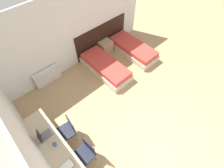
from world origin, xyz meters
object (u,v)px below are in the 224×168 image
at_px(bed_near_window, 105,67).
at_px(chair_near_laptop, 67,130).
at_px(chair_near_notebook, 85,152).
at_px(bed_near_door, 133,49).
at_px(nightstand, 106,47).
at_px(laptop, 43,136).

bearing_deg(bed_near_window, chair_near_laptop, -153.06).
distance_m(bed_near_window, chair_near_notebook, 3.09).
height_order(bed_near_window, bed_near_door, same).
xyz_separation_m(nightstand, chair_near_laptop, (-3.08, -2.00, 0.26)).
xyz_separation_m(bed_near_window, nightstand, (0.72, 0.80, 0.03)).
bearing_deg(chair_near_notebook, laptop, 117.20).
bearing_deg(bed_near_window, chair_near_notebook, -140.03).
xyz_separation_m(bed_near_door, chair_near_laptop, (-3.80, -1.20, 0.29)).
height_order(bed_near_window, laptop, laptop).
distance_m(bed_near_door, chair_near_notebook, 4.29).
xyz_separation_m(bed_near_door, nightstand, (-0.72, 0.80, 0.03)).
bearing_deg(bed_near_door, chair_near_laptop, -162.47).
bearing_deg(chair_near_notebook, chair_near_laptop, 85.60).
height_order(bed_near_door, nightstand, nightstand).
xyz_separation_m(chair_near_notebook, laptop, (-0.53, 0.85, 0.35)).
xyz_separation_m(chair_near_laptop, chair_near_notebook, (0.00, -0.78, 0.00)).
xyz_separation_m(bed_near_window, bed_near_door, (1.44, 0.00, 0.00)).
xyz_separation_m(chair_near_laptop, laptop, (-0.53, 0.08, 0.35)).
bearing_deg(nightstand, bed_near_door, -47.97).
distance_m(bed_near_window, laptop, 3.16).
xyz_separation_m(bed_near_window, laptop, (-2.89, -1.12, 0.64)).
distance_m(chair_near_laptop, laptop, 0.64).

